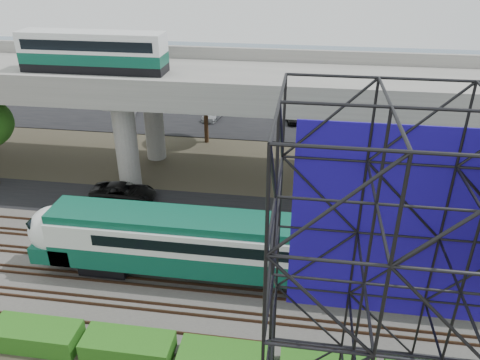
# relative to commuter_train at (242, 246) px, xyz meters

# --- Properties ---
(ground) EXTENTS (140.00, 140.00, 0.00)m
(ground) POSITION_rel_commuter_train_xyz_m (-0.93, -2.00, -2.88)
(ground) COLOR #474233
(ground) RESTS_ON ground
(ballast_bed) EXTENTS (90.00, 12.00, 0.20)m
(ballast_bed) POSITION_rel_commuter_train_xyz_m (-0.93, 0.00, -2.78)
(ballast_bed) COLOR slate
(ballast_bed) RESTS_ON ground
(service_road) EXTENTS (90.00, 5.00, 0.08)m
(service_road) POSITION_rel_commuter_train_xyz_m (-0.93, 8.50, -2.84)
(service_road) COLOR black
(service_road) RESTS_ON ground
(parking_lot) EXTENTS (90.00, 18.00, 0.08)m
(parking_lot) POSITION_rel_commuter_train_xyz_m (-0.93, 32.00, -2.84)
(parking_lot) COLOR black
(parking_lot) RESTS_ON ground
(harbor_water) EXTENTS (140.00, 40.00, 0.03)m
(harbor_water) POSITION_rel_commuter_train_xyz_m (-0.93, 54.00, -2.87)
(harbor_water) COLOR #43606E
(harbor_water) RESTS_ON ground
(rail_tracks) EXTENTS (90.00, 9.52, 0.16)m
(rail_tracks) POSITION_rel_commuter_train_xyz_m (-0.93, -0.00, -2.60)
(rail_tracks) COLOR #472D1E
(rail_tracks) RESTS_ON ballast_bed
(commuter_train) EXTENTS (29.30, 3.06, 4.30)m
(commuter_train) POSITION_rel_commuter_train_xyz_m (0.00, 0.00, 0.00)
(commuter_train) COLOR black
(commuter_train) RESTS_ON rail_tracks
(overpass) EXTENTS (80.00, 12.00, 12.40)m
(overpass) POSITION_rel_commuter_train_xyz_m (-1.91, 14.00, 5.33)
(overpass) COLOR #9E9B93
(overpass) RESTS_ON ground
(scaffold_tower) EXTENTS (9.36, 6.36, 15.00)m
(scaffold_tower) POSITION_rel_commuter_train_xyz_m (6.98, -9.98, 4.59)
(scaffold_tower) COLOR black
(scaffold_tower) RESTS_ON ground
(hedge_strip) EXTENTS (34.60, 1.80, 1.20)m
(hedge_strip) POSITION_rel_commuter_train_xyz_m (0.07, -6.30, -2.32)
(hedge_strip) COLOR #205A14
(hedge_strip) RESTS_ON ground
(trees) EXTENTS (40.94, 16.94, 7.69)m
(trees) POSITION_rel_commuter_train_xyz_m (-5.60, 14.17, 2.69)
(trees) COLOR #382314
(trees) RESTS_ON ground
(suv) EXTENTS (5.31, 2.59, 1.45)m
(suv) POSITION_rel_commuter_train_xyz_m (-10.96, 8.82, -2.08)
(suv) COLOR black
(suv) RESTS_ON service_road
(parked_cars) EXTENTS (38.14, 9.43, 1.27)m
(parked_cars) POSITION_rel_commuter_train_xyz_m (-0.05, 31.46, -2.21)
(parked_cars) COLOR silver
(parked_cars) RESTS_ON parking_lot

